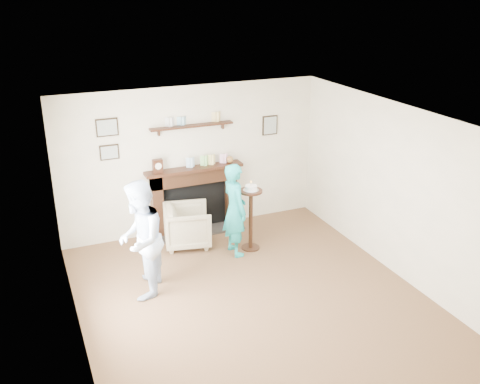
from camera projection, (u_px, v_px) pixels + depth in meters
name	position (u px, v px, depth m)	size (l,w,h in m)	color
ground	(252.00, 299.00, 7.31)	(5.00, 5.00, 0.00)	brown
room_shell	(232.00, 172.00, 7.31)	(4.54, 5.02, 2.52)	#F0E7CC
armchair	(188.00, 244.00, 8.83)	(0.72, 0.74, 0.67)	tan
man	(144.00, 293.00, 7.45)	(0.80, 0.63, 1.65)	#C8DFFA
woman	(235.00, 252.00, 8.56)	(0.55, 0.36, 1.50)	#21B4BD
pedestal_table	(251.00, 208.00, 8.44)	(0.36, 0.36, 1.16)	black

